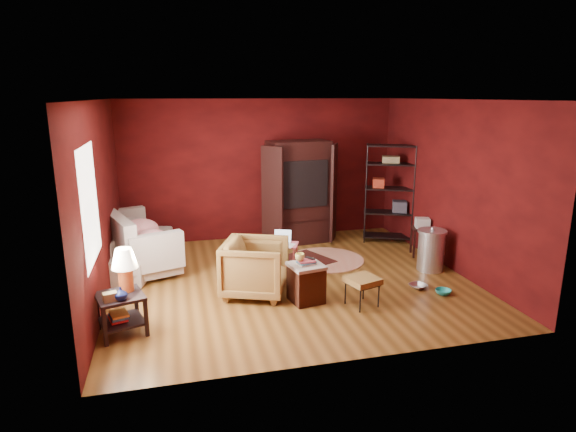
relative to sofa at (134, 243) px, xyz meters
name	(u,v)px	position (x,y,z in m)	size (l,w,h in m)	color
room	(289,194)	(2.41, -1.25, 0.99)	(5.54, 5.04, 2.84)	brown
sofa	(134,243)	(0.00, 0.00, 0.00)	(2.12, 0.62, 0.83)	#9F8F89
armchair	(255,265)	(1.80, -1.67, 0.04)	(0.88, 0.83, 0.91)	black
pet_bowl_steel	(418,280)	(4.24, -2.05, -0.29)	(0.26, 0.06, 0.26)	#B7B9BF
pet_bowl_turquoise	(444,287)	(4.49, -2.34, -0.30)	(0.23, 0.07, 0.23)	#24ABA8
vase	(121,294)	(0.02, -2.62, 0.17)	(0.16, 0.16, 0.16)	#0D1544
mug	(300,256)	(2.36, -2.09, 0.27)	(0.13, 0.11, 0.13)	#F7EE78
side_table	(123,283)	(0.02, -2.39, 0.22)	(0.66, 0.66, 1.05)	black
sofa_cushions	(134,242)	(0.01, -0.01, 0.03)	(1.51, 2.33, 0.91)	#9F8F89
hamper	(306,282)	(2.45, -2.09, -0.13)	(0.53, 0.53, 0.64)	#3B170D
footstool	(362,281)	(3.17, -2.42, -0.05)	(0.51, 0.51, 0.42)	black
rug_round	(325,259)	(3.28, -0.46, -0.41)	(1.78, 1.78, 0.01)	beige
rug_oriental	(295,263)	(2.69, -0.52, -0.40)	(1.51, 1.30, 0.01)	#521A16
laptop_desk	(282,246)	(2.41, -0.76, -0.01)	(0.64, 0.56, 0.66)	pink
tv_armoire	(299,190)	(3.10, 0.73, 0.63)	(1.58, 0.95, 2.01)	black
wire_shelving	(390,189)	(4.86, 0.33, 0.65)	(1.03, 0.74, 1.94)	black
small_stand	(422,228)	(5.05, -0.65, 0.11)	(0.44, 0.44, 0.71)	black
trash_can	(431,250)	(4.83, -1.36, -0.06)	(0.60, 0.60, 0.75)	silver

